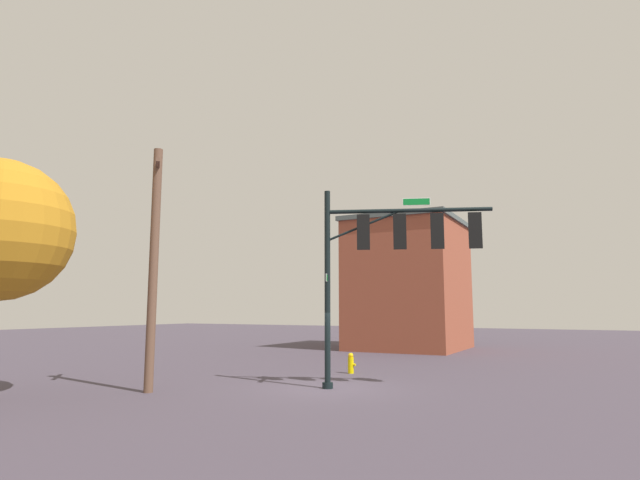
# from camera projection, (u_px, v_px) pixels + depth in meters

# --- Properties ---
(ground_plane) EXTENTS (120.00, 120.00, 0.00)m
(ground_plane) POSITION_uv_depth(u_px,v_px,m) (328.00, 388.00, 17.29)
(ground_plane) COLOR #433A47
(signal_pole_assembly) EXTENTS (5.40, 2.62, 6.72)m
(signal_pole_assembly) POSITION_uv_depth(u_px,v_px,m) (394.00, 245.00, 17.71)
(signal_pole_assembly) COLOR black
(signal_pole_assembly) RESTS_ON ground_plane
(utility_pole) EXTENTS (1.37, 1.35, 7.97)m
(utility_pole) POSITION_uv_depth(u_px,v_px,m) (154.00, 263.00, 16.99)
(utility_pole) COLOR brown
(utility_pole) RESTS_ON ground_plane
(fire_hydrant) EXTENTS (0.33, 0.24, 0.83)m
(fire_hydrant) POSITION_uv_depth(u_px,v_px,m) (351.00, 363.00, 21.41)
(fire_hydrant) COLOR #DEC305
(fire_hydrant) RESTS_ON ground_plane
(brick_building) EXTENTS (7.06, 8.13, 8.62)m
(brick_building) POSITION_uv_depth(u_px,v_px,m) (409.00, 284.00, 35.06)
(brick_building) COLOR brown
(brick_building) RESTS_ON ground_plane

